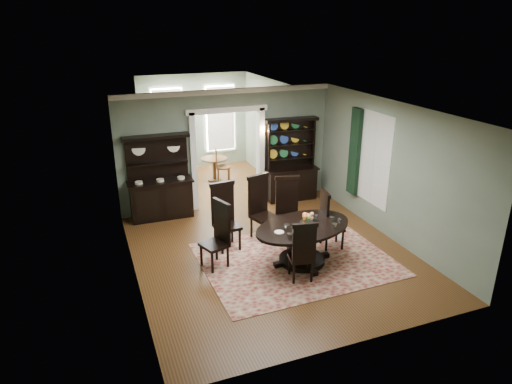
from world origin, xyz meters
TOP-DOWN VIEW (x-y plane):
  - room at (0.00, 0.04)m, footprint 5.51×6.01m
  - parlor at (0.00, 5.53)m, footprint 3.51×3.50m
  - doorway_trim at (0.00, 3.00)m, footprint 2.08×0.25m
  - right_window at (2.69, 0.93)m, footprint 0.15×1.47m
  - wall_sconce at (0.95, 2.85)m, footprint 0.27×0.21m
  - rug at (0.35, -0.36)m, footprint 3.76×2.97m
  - dining_table at (0.42, -0.51)m, footprint 2.31×2.31m
  - centerpiece at (0.51, -0.49)m, footprint 1.42×0.91m
  - chair_far_left at (-0.80, 0.72)m, footprint 0.57×0.55m
  - chair_far_mid at (0.08, 0.90)m, footprint 0.65×0.63m
  - chair_far_right at (0.61, 0.64)m, footprint 0.63×0.61m
  - chair_end_left at (-1.15, -0.00)m, footprint 0.61×0.62m
  - chair_end_right at (1.20, -0.11)m, footprint 0.52×0.54m
  - chair_near at (0.10, -1.14)m, footprint 0.53×0.51m
  - sideboard at (-1.79, 2.76)m, footprint 1.56×0.56m
  - welsh_dresser at (1.68, 2.76)m, footprint 1.44×0.60m
  - parlor_table at (0.17, 4.89)m, footprint 0.77×0.77m
  - parlor_chair_left at (-0.64, 4.67)m, footprint 0.38×0.37m
  - parlor_chair_right at (0.28, 4.59)m, footprint 0.48×0.47m

SIDE VIEW (x-z plane):
  - rug at x=0.35m, z-range 0.00..0.01m
  - parlor_table at x=0.17m, z-range 0.11..0.82m
  - parlor_chair_left at x=-0.64m, z-range 0.03..0.90m
  - parlor_chair_right at x=0.28m, z-range 0.04..1.10m
  - dining_table at x=0.42m, z-range 0.16..0.97m
  - chair_near at x=0.10m, z-range 0.03..1.25m
  - chair_end_right at x=1.20m, z-range 0.03..1.32m
  - chair_end_left at x=-1.15m, z-range 0.03..1.37m
  - sideboard at x=-1.79m, z-range -0.31..1.74m
  - chair_far_right at x=0.61m, z-range 0.04..1.44m
  - chair_far_left at x=-0.80m, z-range 0.04..1.46m
  - chair_far_mid at x=0.08m, z-range 0.04..1.47m
  - welsh_dresser at x=1.68m, z-range -0.30..1.89m
  - centerpiece at x=0.51m, z-range 0.77..1.00m
  - parlor at x=0.00m, z-range 0.01..3.02m
  - room at x=0.00m, z-range 0.07..3.08m
  - right_window at x=2.69m, z-range 0.54..2.66m
  - doorway_trim at x=0.00m, z-range 0.33..2.90m
  - wall_sconce at x=0.95m, z-range 1.79..1.99m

